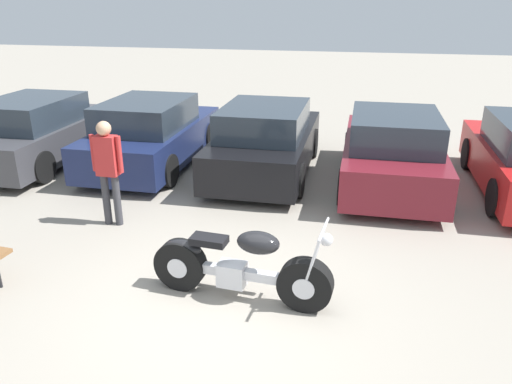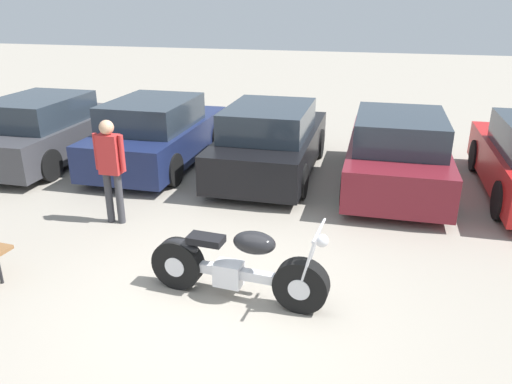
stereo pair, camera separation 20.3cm
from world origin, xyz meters
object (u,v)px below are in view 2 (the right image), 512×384
parked_car_navy (158,134)px  parked_car_black (270,142)px  person_standing (110,163)px  parked_car_maroon (397,153)px  motorcycle (235,267)px  parked_car_dark_grey (47,130)px

parked_car_navy → parked_car_black: bearing=-0.6°
parked_car_black → person_standing: size_ratio=2.42×
parked_car_black → parked_car_maroon: 2.54m
parked_car_black → parked_car_maroon: (2.53, -0.19, 0.00)m
person_standing → motorcycle: bearing=-33.3°
parked_car_black → parked_car_dark_grey: bearing=-176.6°
motorcycle → person_standing: (-2.52, 1.65, 0.60)m
parked_car_navy → parked_car_dark_grey: bearing=-172.7°
parked_car_maroon → parked_car_navy: bearing=177.6°
parked_car_navy → parked_car_black: (2.53, -0.03, 0.00)m
parked_car_navy → person_standing: 3.11m
parked_car_navy → parked_car_black: same height
parked_car_maroon → parked_car_black: bearing=175.8°
motorcycle → parked_car_maroon: bearing=66.4°
parked_car_maroon → person_standing: person_standing is taller
motorcycle → parked_car_navy: (-3.11, 4.69, 0.26)m
parked_car_navy → parked_car_maroon: 5.06m
parked_car_dark_grey → parked_car_maroon: same height
motorcycle → parked_car_navy: size_ratio=0.55×
parked_car_black → parked_car_maroon: bearing=-4.2°
motorcycle → parked_car_black: bearing=97.1°
parked_car_dark_grey → person_standing: size_ratio=2.42×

